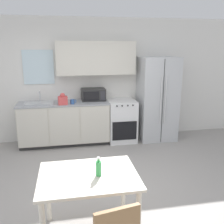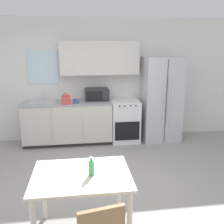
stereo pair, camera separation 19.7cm
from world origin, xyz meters
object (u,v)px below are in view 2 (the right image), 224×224
(coffee_mug, at_px, (76,101))
(drink_bottle, at_px, (91,168))
(microwave, at_px, (97,94))
(refrigerator, at_px, (161,99))
(dining_table, at_px, (82,184))
(oven_range, at_px, (125,121))

(coffee_mug, xyz_separation_m, drink_bottle, (0.18, -2.73, -0.14))
(microwave, bearing_deg, refrigerator, -5.25)
(refrigerator, bearing_deg, dining_table, -122.74)
(microwave, distance_m, dining_table, 3.02)
(oven_range, height_order, dining_table, oven_range)
(microwave, xyz_separation_m, dining_table, (-0.39, -2.97, -0.42))
(oven_range, bearing_deg, microwave, 169.56)
(refrigerator, relative_size, microwave, 3.61)
(refrigerator, xyz_separation_m, drink_bottle, (-1.72, -2.87, -0.09))
(oven_range, bearing_deg, refrigerator, -1.29)
(dining_table, bearing_deg, refrigerator, 57.26)
(drink_bottle, bearing_deg, oven_range, 72.75)
(oven_range, bearing_deg, dining_table, -109.38)
(oven_range, xyz_separation_m, dining_table, (-1.00, -2.86, 0.18))
(refrigerator, distance_m, dining_table, 3.39)
(coffee_mug, bearing_deg, oven_range, 8.28)
(refrigerator, distance_m, microwave, 1.45)
(dining_table, bearing_deg, microwave, 82.51)
(microwave, height_order, drink_bottle, microwave)
(refrigerator, distance_m, drink_bottle, 3.35)
(refrigerator, xyz_separation_m, microwave, (-1.43, 0.13, 0.13))
(coffee_mug, height_order, dining_table, coffee_mug)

